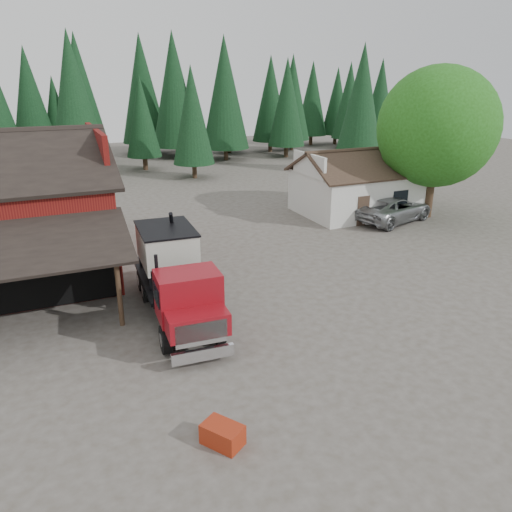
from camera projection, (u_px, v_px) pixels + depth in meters
name	position (u px, v px, depth m)	size (l,w,h in m)	color
ground	(270.00, 321.00, 20.45)	(120.00, 120.00, 0.00)	#4D473C
farmhouse	(357.00, 190.00, 35.95)	(8.60, 6.42, 4.65)	silver
deciduous_tree	(437.00, 131.00, 33.39)	(8.00, 8.00, 10.20)	#382619
conifer_backdrop	(113.00, 163.00, 56.58)	(76.00, 16.00, 16.00)	black
near_pine_b	(192.00, 115.00, 46.49)	(3.96, 3.96, 10.40)	#382619
near_pine_c	(361.00, 102.00, 48.72)	(4.84, 4.84, 12.40)	#382619
near_pine_d	(74.00, 99.00, 45.65)	(5.28, 5.28, 13.40)	#382619
feed_truck	(175.00, 274.00, 20.43)	(2.82, 8.83, 3.93)	black
silver_car	(393.00, 209.00, 34.02)	(2.84, 6.16, 1.71)	#9CA0A3
equip_box	(223.00, 435.00, 13.59)	(0.70, 1.10, 0.60)	maroon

